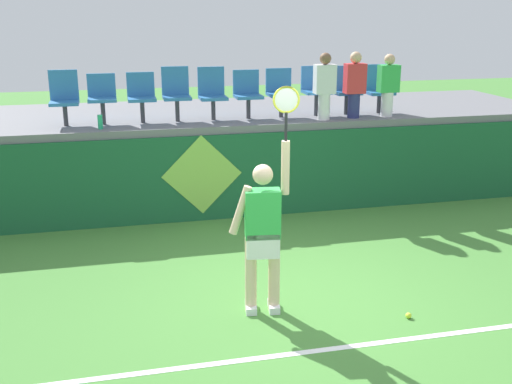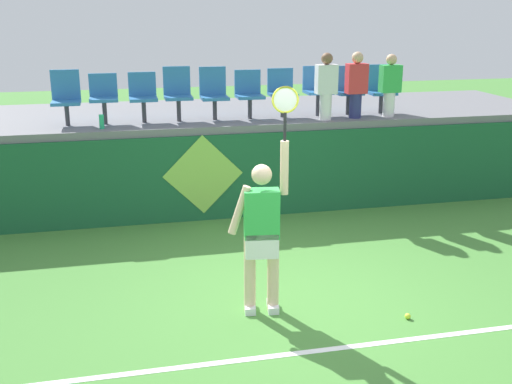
# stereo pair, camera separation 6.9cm
# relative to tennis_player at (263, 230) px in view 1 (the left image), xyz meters

# --- Properties ---
(ground_plane) EXTENTS (40.00, 40.00, 0.00)m
(ground_plane) POSITION_rel_tennis_player_xyz_m (0.40, 0.07, -0.96)
(ground_plane) COLOR #478438
(court_back_wall) EXTENTS (11.88, 0.20, 1.38)m
(court_back_wall) POSITION_rel_tennis_player_xyz_m (0.40, 3.28, -0.27)
(court_back_wall) COLOR #195633
(court_back_wall) RESTS_ON ground_plane
(spectator_platform) EXTENTS (11.88, 3.04, 0.12)m
(spectator_platform) POSITION_rel_tennis_player_xyz_m (0.40, 4.75, 0.47)
(spectator_platform) COLOR slate
(spectator_platform) RESTS_ON court_back_wall
(court_baseline_stripe) EXTENTS (10.69, 0.08, 0.01)m
(court_baseline_stripe) POSITION_rel_tennis_player_xyz_m (0.40, -0.96, -0.96)
(court_baseline_stripe) COLOR white
(court_baseline_stripe) RESTS_ON ground_plane
(tennis_player) EXTENTS (0.75, 0.31, 2.52)m
(tennis_player) POSITION_rel_tennis_player_xyz_m (0.00, 0.00, 0.00)
(tennis_player) COLOR white
(tennis_player) RESTS_ON ground_plane
(tennis_ball) EXTENTS (0.07, 0.07, 0.07)m
(tennis_ball) POSITION_rel_tennis_player_xyz_m (1.52, -0.55, -0.93)
(tennis_ball) COLOR #D1E533
(tennis_ball) RESTS_ON ground_plane
(water_bottle) EXTENTS (0.08, 0.08, 0.22)m
(water_bottle) POSITION_rel_tennis_player_xyz_m (-1.71, 3.47, 0.64)
(water_bottle) COLOR #26B272
(water_bottle) RESTS_ON spectator_platform
(stadium_chair_0) EXTENTS (0.44, 0.42, 0.85)m
(stadium_chair_0) POSITION_rel_tennis_player_xyz_m (-2.23, 3.95, 0.99)
(stadium_chair_0) COLOR #38383D
(stadium_chair_0) RESTS_ON spectator_platform
(stadium_chair_1) EXTENTS (0.44, 0.42, 0.78)m
(stadium_chair_1) POSITION_rel_tennis_player_xyz_m (-1.66, 3.94, 0.98)
(stadium_chair_1) COLOR #38383D
(stadium_chair_1) RESTS_ON spectator_platform
(stadium_chair_2) EXTENTS (0.44, 0.42, 0.79)m
(stadium_chair_2) POSITION_rel_tennis_player_xyz_m (-1.05, 3.94, 0.97)
(stadium_chair_2) COLOR #38383D
(stadium_chair_2) RESTS_ON spectator_platform
(stadium_chair_3) EXTENTS (0.44, 0.42, 0.86)m
(stadium_chair_3) POSITION_rel_tennis_player_xyz_m (-0.49, 3.95, 1.00)
(stadium_chair_3) COLOR #38383D
(stadium_chair_3) RESTS_ON spectator_platform
(stadium_chair_4) EXTENTS (0.44, 0.42, 0.85)m
(stadium_chair_4) POSITION_rel_tennis_player_xyz_m (0.10, 3.95, 0.99)
(stadium_chair_4) COLOR #38383D
(stadium_chair_4) RESTS_ON spectator_platform
(stadium_chair_5) EXTENTS (0.44, 0.42, 0.78)m
(stadium_chair_5) POSITION_rel_tennis_player_xyz_m (0.69, 3.94, 0.97)
(stadium_chair_5) COLOR #38383D
(stadium_chair_5) RESTS_ON spectator_platform
(stadium_chair_6) EXTENTS (0.44, 0.42, 0.80)m
(stadium_chair_6) POSITION_rel_tennis_player_xyz_m (1.26, 3.94, 0.98)
(stadium_chair_6) COLOR #38383D
(stadium_chair_6) RESTS_ON spectator_platform
(stadium_chair_7) EXTENTS (0.44, 0.42, 0.82)m
(stadium_chair_7) POSITION_rel_tennis_player_xyz_m (1.88, 3.94, 1.00)
(stadium_chair_7) COLOR #38383D
(stadium_chair_7) RESTS_ON spectator_platform
(stadium_chair_8) EXTENTS (0.44, 0.42, 0.82)m
(stadium_chair_8) POSITION_rel_tennis_player_xyz_m (2.42, 3.95, 0.98)
(stadium_chair_8) COLOR #38383D
(stadium_chair_8) RESTS_ON spectator_platform
(stadium_chair_9) EXTENTS (0.44, 0.42, 0.83)m
(stadium_chair_9) POSITION_rel_tennis_player_xyz_m (3.03, 3.95, 0.98)
(stadium_chair_9) COLOR #38383D
(stadium_chair_9) RESTS_ON spectator_platform
(spectator_0) EXTENTS (0.34, 0.20, 1.09)m
(spectator_0) POSITION_rel_tennis_player_xyz_m (2.42, 3.53, 1.10)
(spectator_0) COLOR navy
(spectator_0) RESTS_ON spectator_platform
(spectator_1) EXTENTS (0.34, 0.20, 1.09)m
(spectator_1) POSITION_rel_tennis_player_xyz_m (1.88, 3.48, 1.10)
(spectator_1) COLOR white
(spectator_1) RESTS_ON spectator_platform
(spectator_2) EXTENTS (0.34, 0.20, 1.04)m
(spectator_2) POSITION_rel_tennis_player_xyz_m (3.03, 3.54, 1.07)
(spectator_2) COLOR white
(spectator_2) RESTS_ON spectator_platform
(wall_signage_mount) EXTENTS (1.27, 0.01, 1.39)m
(wall_signage_mount) POSITION_rel_tennis_player_xyz_m (-0.21, 3.18, -0.96)
(wall_signage_mount) COLOR #195633
(wall_signage_mount) RESTS_ON ground_plane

